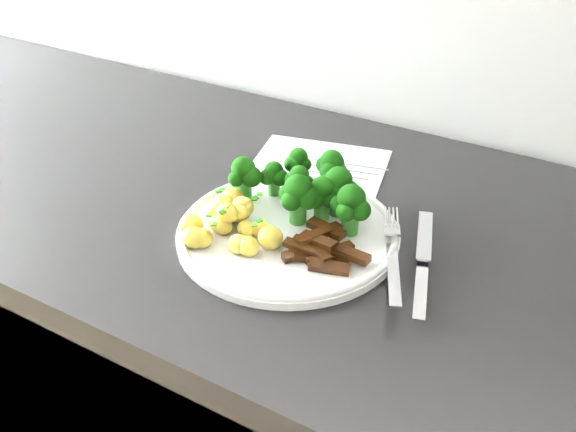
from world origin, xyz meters
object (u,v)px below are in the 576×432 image
at_px(plate, 288,231).
at_px(potatoes, 231,220).
at_px(knife, 422,274).
at_px(broccoli, 311,185).
at_px(fork, 393,258).
at_px(beef_strips, 322,248).
at_px(recipe_paper, 308,185).

relative_size(plate, potatoes, 2.14).
bearing_deg(knife, broccoli, 163.25).
relative_size(potatoes, knife, 0.66).
distance_m(broccoli, fork, 0.14).
bearing_deg(beef_strips, broccoli, 126.46).
relative_size(broccoli, fork, 1.09).
distance_m(broccoli, knife, 0.18).
bearing_deg(broccoli, potatoes, -124.89).
bearing_deg(potatoes, beef_strips, 6.30).
distance_m(potatoes, fork, 0.20).
height_order(potatoes, beef_strips, potatoes).
height_order(recipe_paper, beef_strips, beef_strips).
height_order(beef_strips, knife, beef_strips).
xyz_separation_m(broccoli, knife, (0.17, -0.05, -0.04)).
height_order(fork, knife, fork).
relative_size(fork, knife, 0.93).
bearing_deg(fork, knife, 1.22).
relative_size(plate, beef_strips, 2.71).
relative_size(recipe_paper, fork, 1.71).
relative_size(recipe_paper, knife, 1.59).
bearing_deg(fork, potatoes, -169.18).
bearing_deg(fork, plate, -179.76).
bearing_deg(knife, beef_strips, -167.45).
bearing_deg(potatoes, fork, 10.82).
xyz_separation_m(potatoes, fork, (0.19, 0.04, -0.01)).
height_order(plate, broccoli, broccoli).
relative_size(plate, knife, 1.40).
bearing_deg(broccoli, recipe_paper, 120.67).
bearing_deg(fork, broccoli, 158.90).
height_order(recipe_paper, knife, knife).
bearing_deg(recipe_paper, fork, -34.54).
bearing_deg(broccoli, beef_strips, -53.54).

